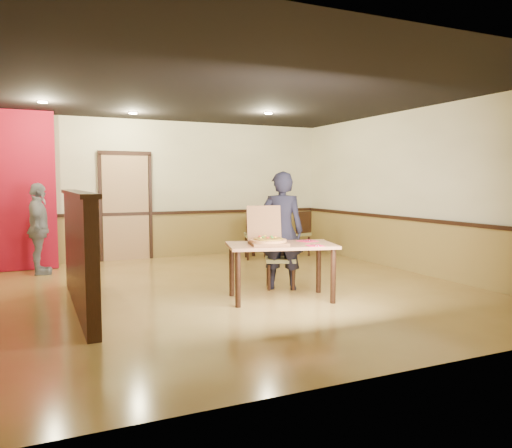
{
  "coord_description": "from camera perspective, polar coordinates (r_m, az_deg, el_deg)",
  "views": [
    {
      "loc": [
        -2.52,
        -6.63,
        1.56
      ],
      "look_at": [
        0.48,
        0.0,
        0.94
      ],
      "focal_mm": 35.0,
      "sensor_mm": 36.0,
      "label": 1
    }
  ],
  "objects": [
    {
      "name": "napkin_near",
      "position": [
        6.4,
        6.74,
        -2.46
      ],
      "size": [
        0.23,
        0.23,
        0.01
      ],
      "rotation": [
        0.0,
        0.0,
        -0.15
      ],
      "color": "red",
      "rests_on": "main_table"
    },
    {
      "name": "side_table",
      "position": [
        10.76,
        1.06,
        -0.14
      ],
      "size": [
        0.94,
        0.94,
        0.8
      ],
      "rotation": [
        0.0,
        0.0,
        -0.3
      ],
      "color": "#AB6E48",
      "rests_on": "floor"
    },
    {
      "name": "diner",
      "position": [
        7.2,
        2.96,
        -0.78
      ],
      "size": [
        0.75,
        0.67,
        1.71
      ],
      "primitive_type": "imported",
      "rotation": [
        0.0,
        0.0,
        2.6
      ],
      "color": "black",
      "rests_on": "floor"
    },
    {
      "name": "ceiling",
      "position": [
        7.2,
        -3.61,
        14.77
      ],
      "size": [
        7.0,
        7.0,
        0.0
      ],
      "primitive_type": "plane",
      "rotation": [
        3.14,
        0.0,
        0.0
      ],
      "color": "black",
      "rests_on": "wall_back"
    },
    {
      "name": "main_table",
      "position": [
        6.59,
        2.87,
        -3.2
      ],
      "size": [
        1.55,
        1.12,
        0.75
      ],
      "rotation": [
        0.0,
        0.0,
        -0.25
      ],
      "color": "#AB6E48",
      "rests_on": "floor"
    },
    {
      "name": "chair_rail_right",
      "position": [
        8.94,
        17.61,
        0.53
      ],
      "size": [
        0.06,
        7.0,
        0.06
      ],
      "primitive_type": "cube",
      "color": "black",
      "rests_on": "wall_right"
    },
    {
      "name": "wall_right",
      "position": [
        8.96,
        17.92,
        3.6
      ],
      "size": [
        0.0,
        7.0,
        7.0
      ],
      "primitive_type": "plane",
      "rotation": [
        1.57,
        0.0,
        -1.57
      ],
      "color": "#FFF8C7",
      "rests_on": "floor"
    },
    {
      "name": "pizza",
      "position": [
        6.48,
        1.41,
        -1.92
      ],
      "size": [
        0.53,
        0.53,
        0.03
      ],
      "primitive_type": "cylinder",
      "rotation": [
        0.0,
        0.0,
        -0.13
      ],
      "color": "#CB894A",
      "rests_on": "pizza_box"
    },
    {
      "name": "spot_a",
      "position": [
        8.52,
        -23.21,
        12.7
      ],
      "size": [
        0.14,
        0.14,
        0.02
      ],
      "primitive_type": "cylinder",
      "color": "#FFD3B2",
      "rests_on": "ceiling"
    },
    {
      "name": "diner_chair",
      "position": [
        7.39,
        2.77,
        -3.66
      ],
      "size": [
        0.55,
        0.55,
        0.86
      ],
      "rotation": [
        0.0,
        0.0,
        -0.4
      ],
      "color": "olive",
      "rests_on": "floor"
    },
    {
      "name": "side_chair_right",
      "position": [
        10.44,
        4.86,
        -0.88
      ],
      "size": [
        0.6,
        0.6,
        0.95
      ],
      "rotation": [
        0.0,
        0.0,
        3.48
      ],
      "color": "olive",
      "rests_on": "floor"
    },
    {
      "name": "pizza_box",
      "position": [
        6.53,
        1.32,
        -1.75
      ],
      "size": [
        0.58,
        0.64,
        0.49
      ],
      "rotation": [
        0.0,
        0.0,
        -0.24
      ],
      "color": "brown",
      "rests_on": "main_table"
    },
    {
      "name": "condiment",
      "position": [
        10.68,
        1.53,
        1.18
      ],
      "size": [
        0.06,
        0.06,
        0.14
      ],
      "primitive_type": "cylinder",
      "color": "maroon",
      "rests_on": "side_table"
    },
    {
      "name": "booth_partition",
      "position": [
        6.51,
        -19.59,
        -2.7
      ],
      "size": [
        0.2,
        3.1,
        1.44
      ],
      "color": "black",
      "rests_on": "floor"
    },
    {
      "name": "wall_back",
      "position": [
        10.44,
        -10.4,
        3.91
      ],
      "size": [
        7.0,
        0.0,
        7.0
      ],
      "primitive_type": "plane",
      "rotation": [
        1.57,
        0.0,
        0.0
      ],
      "color": "#FFF8C7",
      "rests_on": "floor"
    },
    {
      "name": "napkin_far",
      "position": [
        6.89,
        5.88,
        -1.93
      ],
      "size": [
        0.27,
        0.27,
        0.01
      ],
      "rotation": [
        0.0,
        0.0,
        0.21
      ],
      "color": "red",
      "rests_on": "main_table"
    },
    {
      "name": "wainscot_right",
      "position": [
        9.0,
        17.62,
        -2.45
      ],
      "size": [
        0.04,
        7.0,
        0.9
      ],
      "primitive_type": "cube",
      "color": "olive",
      "rests_on": "floor"
    },
    {
      "name": "spot_c",
      "position": [
        9.11,
        1.41,
        12.56
      ],
      "size": [
        0.14,
        0.14,
        0.02
      ],
      "primitive_type": "cylinder",
      "color": "#FFD3B2",
      "rests_on": "ceiling"
    },
    {
      "name": "red_accent_panel",
      "position": [
        9.64,
        -26.65,
        3.4
      ],
      "size": [
        1.6,
        0.2,
        2.78
      ],
      "primitive_type": "cube",
      "color": "maroon",
      "rests_on": "floor"
    },
    {
      "name": "spot_b",
      "position": [
        9.37,
        -13.88,
        12.2
      ],
      "size": [
        0.14,
        0.14,
        0.02
      ],
      "primitive_type": "cylinder",
      "color": "#FFD3B2",
      "rests_on": "ceiling"
    },
    {
      "name": "back_door",
      "position": [
        10.25,
        -14.66,
        1.85
      ],
      "size": [
        0.9,
        0.06,
        2.1
      ],
      "primitive_type": "cube",
      "color": "tan",
      "rests_on": "wall_back"
    },
    {
      "name": "wainscot_back",
      "position": [
        10.47,
        -10.28,
        -1.3
      ],
      "size": [
        7.0,
        0.04,
        0.9
      ],
      "primitive_type": "cube",
      "color": "olive",
      "rests_on": "floor"
    },
    {
      "name": "floor",
      "position": [
        7.26,
        -3.49,
        -7.55
      ],
      "size": [
        7.0,
        7.0,
        0.0
      ],
      "primitive_type": "plane",
      "color": "#B58E46",
      "rests_on": "ground"
    },
    {
      "name": "side_chair_left",
      "position": [
        10.01,
        0.14,
        -1.02
      ],
      "size": [
        0.61,
        0.61,
        0.98
      ],
      "rotation": [
        0.0,
        0.0,
        2.83
      ],
      "color": "olive",
      "rests_on": "floor"
    },
    {
      "name": "chair_rail_back",
      "position": [
        10.41,
        -10.29,
        1.26
      ],
      "size": [
        7.0,
        0.06,
        0.06
      ],
      "primitive_type": "cube",
      "color": "black",
      "rests_on": "wall_back"
    },
    {
      "name": "passerby",
      "position": [
        9.13,
        -23.58,
        -0.51
      ],
      "size": [
        0.43,
        0.93,
        1.54
      ],
      "primitive_type": "imported",
      "rotation": [
        0.0,
        0.0,
        1.51
      ],
      "color": "gray",
      "rests_on": "floor"
    }
  ]
}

